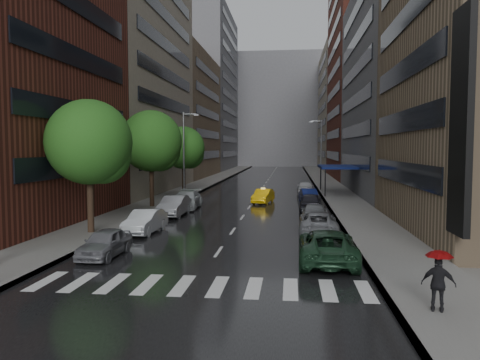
% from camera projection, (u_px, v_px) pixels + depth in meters
% --- Properties ---
extents(ground, '(220.00, 220.00, 0.00)m').
position_uv_depth(ground, '(204.00, 272.00, 20.15)').
color(ground, gray).
rests_on(ground, ground).
extents(road, '(14.00, 140.00, 0.01)m').
position_uv_depth(road, '(266.00, 183.00, 69.74)').
color(road, black).
rests_on(road, ground).
extents(sidewalk_left, '(4.00, 140.00, 0.15)m').
position_uv_depth(sidewalk_left, '(206.00, 182.00, 70.70)').
color(sidewalk_left, gray).
rests_on(sidewalk_left, ground).
extents(sidewalk_right, '(4.00, 140.00, 0.15)m').
position_uv_depth(sidewalk_right, '(327.00, 183.00, 68.77)').
color(sidewalk_right, gray).
rests_on(sidewalk_right, ground).
extents(crosswalk, '(13.15, 2.80, 0.01)m').
position_uv_depth(crosswalk, '(200.00, 286.00, 18.15)').
color(crosswalk, silver).
rests_on(crosswalk, ground).
extents(buildings_left, '(8.00, 108.00, 38.00)m').
position_uv_depth(buildings_left, '(180.00, 85.00, 78.95)').
color(buildings_left, maroon).
rests_on(buildings_left, ground).
extents(buildings_right, '(8.05, 109.10, 36.00)m').
position_uv_depth(buildings_right, '(363.00, 86.00, 73.74)').
color(buildings_right, '#937A5B').
rests_on(buildings_right, ground).
extents(building_far, '(40.00, 14.00, 32.00)m').
position_uv_depth(building_far, '(278.00, 111.00, 136.07)').
color(building_far, slate).
rests_on(building_far, ground).
extents(tree_near, '(5.22, 5.22, 8.32)m').
position_uv_depth(tree_near, '(89.00, 142.00, 28.57)').
color(tree_near, '#382619').
rests_on(tree_near, ground).
extents(tree_mid, '(5.44, 5.44, 8.67)m').
position_uv_depth(tree_mid, '(151.00, 141.00, 41.28)').
color(tree_mid, '#382619').
rests_on(tree_mid, ground).
extents(tree_far, '(4.89, 4.89, 7.80)m').
position_uv_depth(tree_far, '(183.00, 148.00, 53.75)').
color(tree_far, '#382619').
rests_on(tree_far, ground).
extents(taxi, '(2.12, 4.29, 1.35)m').
position_uv_depth(taxi, '(263.00, 196.00, 45.17)').
color(taxi, yellow).
rests_on(taxi, ground).
extents(parked_cars_left, '(2.38, 23.01, 1.59)m').
position_uv_depth(parked_cars_left, '(167.00, 210.00, 34.44)').
color(parked_cars_left, slate).
rests_on(parked_cars_left, ground).
extents(parked_cars_right, '(2.74, 37.11, 1.59)m').
position_uv_depth(parked_cars_right, '(313.00, 210.00, 34.84)').
color(parked_cars_right, '#1A3A24').
rests_on(parked_cars_right, ground).
extents(ped_red_umbrella, '(1.12, 0.82, 2.01)m').
position_uv_depth(ped_red_umbrella, '(439.00, 275.00, 14.85)').
color(ped_red_umbrella, black).
rests_on(ped_red_umbrella, sidewalk_right).
extents(street_lamp_left, '(1.74, 0.22, 9.00)m').
position_uv_depth(street_lamp_left, '(184.00, 152.00, 50.39)').
color(street_lamp_left, gray).
rests_on(street_lamp_left, sidewalk_left).
extents(street_lamp_right, '(1.74, 0.22, 9.00)m').
position_uv_depth(street_lamp_right, '(320.00, 151.00, 63.62)').
color(street_lamp_right, gray).
rests_on(street_lamp_right, sidewalk_right).
extents(awning, '(4.00, 8.00, 3.12)m').
position_uv_depth(awning, '(337.00, 167.00, 53.69)').
color(awning, navy).
rests_on(awning, sidewalk_right).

